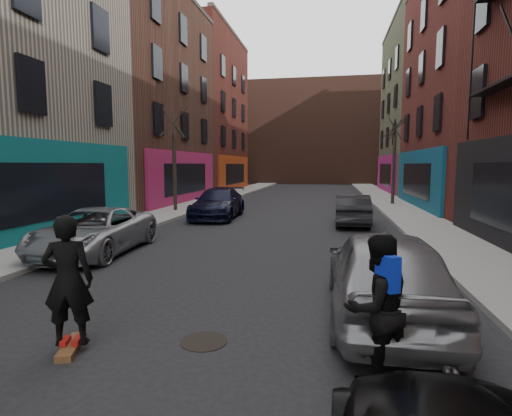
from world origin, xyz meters
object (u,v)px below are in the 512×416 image
at_px(parked_left_end, 218,203).
at_px(parked_right_end, 352,210).
at_px(manhole, 204,341).
at_px(pedestrian, 377,307).
at_px(skateboard, 72,347).
at_px(tree_right_far, 394,150).
at_px(parked_right_far, 385,273).
at_px(tree_left_far, 174,151).
at_px(parked_left_far, 95,231).
at_px(skateboarder, 68,280).

bearing_deg(parked_left_end, parked_right_end, -12.11).
relative_size(parked_right_end, manhole, 5.79).
bearing_deg(pedestrian, manhole, -44.84).
height_order(skateboard, manhole, skateboard).
bearing_deg(skateboard, tree_right_far, 51.73).
xyz_separation_m(parked_right_end, manhole, (-2.76, -12.35, -0.66)).
distance_m(tree_right_far, parked_right_end, 9.89).
xyz_separation_m(parked_right_far, parked_right_end, (0.00, 10.85, -0.12)).
xyz_separation_m(tree_left_far, parked_right_far, (9.40, -13.82, -2.59)).
relative_size(tree_right_far, skateboard, 8.50).
bearing_deg(tree_right_far, parked_left_far, -123.66).
bearing_deg(skateboard, pedestrian, -19.15).
height_order(parked_right_end, skateboard, parked_right_end).
relative_size(tree_left_far, pedestrian, 3.59).
bearing_deg(tree_right_far, skateboarder, -108.98).
bearing_deg(manhole, parked_left_end, 105.13).
height_order(parked_left_far, skateboard, parked_left_far).
height_order(tree_right_far, parked_left_far, tree_right_far).
height_order(tree_right_far, parked_right_end, tree_right_far).
bearing_deg(tree_right_far, parked_left_end, -140.02).
bearing_deg(pedestrian, tree_left_far, -91.31).
xyz_separation_m(tree_left_far, parked_left_far, (1.60, -10.22, -2.71)).
xyz_separation_m(skateboard, skateboarder, (0.00, 0.00, 0.98)).
distance_m(parked_left_far, parked_left_end, 8.45).
bearing_deg(tree_left_far, skateboarder, -73.05).
bearing_deg(parked_right_far, parked_left_end, -62.01).
height_order(parked_left_far, manhole, parked_left_far).
relative_size(tree_right_far, parked_right_end, 1.68).
height_order(parked_right_far, skateboarder, skateboarder).
bearing_deg(parked_left_far, parked_right_end, 38.60).
height_order(tree_right_far, manhole, tree_right_far).
bearing_deg(pedestrian, parked_left_end, -97.62).
height_order(parked_left_far, parked_right_far, parked_right_far).
height_order(tree_right_far, parked_right_far, tree_right_far).
relative_size(skateboarder, manhole, 2.65).
height_order(tree_left_far, tree_right_far, tree_right_far).
bearing_deg(parked_left_far, parked_right_far, -29.08).
bearing_deg(parked_right_far, manhole, 28.38).
bearing_deg(parked_right_far, tree_left_far, -55.98).
bearing_deg(parked_right_far, parked_right_end, -90.20).
bearing_deg(parked_left_far, tree_left_far, 94.63).
height_order(tree_left_far, skateboarder, tree_left_far).
xyz_separation_m(parked_right_far, skateboarder, (-4.54, -2.11, 0.24)).
bearing_deg(parked_right_far, parked_left_far, -25.01).
height_order(skateboard, skateboarder, skateboarder).
height_order(tree_right_far, parked_left_end, tree_right_far).
xyz_separation_m(parked_left_end, pedestrian, (6.03, -14.04, 0.19)).
bearing_deg(skateboarder, parked_right_far, -174.35).
xyz_separation_m(parked_right_far, pedestrian, (-0.37, -2.10, 0.12)).
bearing_deg(manhole, skateboarder, -161.13).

